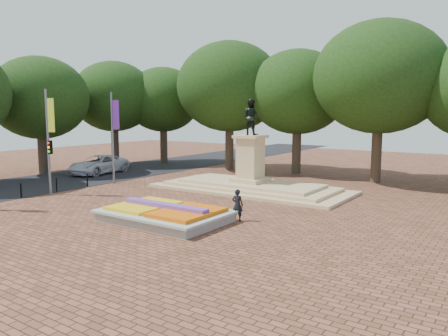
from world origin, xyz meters
name	(u,v)px	position (x,y,z in m)	size (l,w,h in m)	color
ground	(176,211)	(0.00, 0.00, 0.00)	(90.00, 90.00, 0.00)	brown
asphalt_street	(80,177)	(-15.00, 5.00, 0.01)	(9.00, 90.00, 0.02)	black
flower_bed	(166,214)	(1.03, -2.00, 0.38)	(6.30, 4.30, 0.91)	gray
monument	(250,178)	(0.00, 8.00, 0.88)	(14.00, 6.00, 6.40)	tan
tree_row_back	(335,98)	(2.33, 18.00, 6.67)	(44.80, 8.80, 10.43)	#35291D
tree_row_street	(41,102)	(-19.50, 4.67, 6.39)	(8.40, 25.40, 9.98)	#35291D
banner_poles	(45,137)	(-10.08, -1.31, 3.88)	(0.88, 11.17, 7.00)	slate
bollard_row	(39,187)	(-10.70, -1.50, 0.53)	(0.12, 13.12, 0.98)	black
van	(99,165)	(-15.54, 7.44, 0.82)	(2.71, 5.89, 1.64)	silver
pedestrian	(237,205)	(4.01, 0.11, 0.82)	(0.60, 0.39, 1.64)	black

